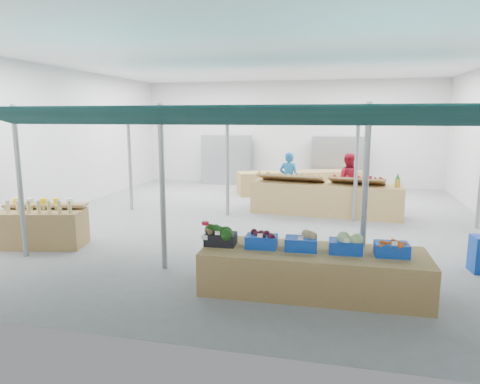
{
  "coord_description": "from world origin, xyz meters",
  "views": [
    {
      "loc": [
        2.11,
        -11.04,
        2.77
      ],
      "look_at": [
        -0.14,
        -1.6,
        1.06
      ],
      "focal_mm": 32.0,
      "sensor_mm": 36.0,
      "label": 1
    }
  ],
  "objects_px": {
    "fruit_counter": "(326,199)",
    "vendor_right": "(347,180)",
    "bottle_shelf": "(43,226)",
    "vendor_left": "(289,179)",
    "veg_counter": "(313,271)"
  },
  "relations": [
    {
      "from": "veg_counter",
      "to": "bottle_shelf",
      "type": "bearing_deg",
      "value": 167.35
    },
    {
      "from": "bottle_shelf",
      "to": "vendor_right",
      "type": "height_order",
      "value": "vendor_right"
    },
    {
      "from": "fruit_counter",
      "to": "vendor_left",
      "type": "relative_size",
      "value": 2.5
    },
    {
      "from": "bottle_shelf",
      "to": "vendor_left",
      "type": "relative_size",
      "value": 1.13
    },
    {
      "from": "fruit_counter",
      "to": "vendor_right",
      "type": "bearing_deg",
      "value": 65.84
    },
    {
      "from": "bottle_shelf",
      "to": "vendor_left",
      "type": "bearing_deg",
      "value": 37.91
    },
    {
      "from": "vendor_left",
      "to": "vendor_right",
      "type": "bearing_deg",
      "value": -175.55
    },
    {
      "from": "fruit_counter",
      "to": "vendor_left",
      "type": "xyz_separation_m",
      "value": [
        -1.2,
        1.1,
        0.39
      ]
    },
    {
      "from": "bottle_shelf",
      "to": "vendor_right",
      "type": "bearing_deg",
      "value": 28.55
    },
    {
      "from": "fruit_counter",
      "to": "vendor_right",
      "type": "distance_m",
      "value": 1.31
    },
    {
      "from": "veg_counter",
      "to": "fruit_counter",
      "type": "distance_m",
      "value": 5.7
    },
    {
      "from": "veg_counter",
      "to": "vendor_right",
      "type": "height_order",
      "value": "vendor_right"
    },
    {
      "from": "bottle_shelf",
      "to": "vendor_right",
      "type": "xyz_separation_m",
      "value": [
        6.43,
        5.62,
        0.41
      ]
    },
    {
      "from": "fruit_counter",
      "to": "vendor_left",
      "type": "distance_m",
      "value": 1.67
    },
    {
      "from": "veg_counter",
      "to": "vendor_left",
      "type": "bearing_deg",
      "value": 98.87
    }
  ]
}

